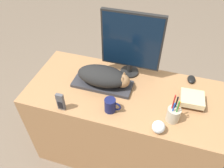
# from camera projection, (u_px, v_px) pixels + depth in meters

# --- Properties ---
(desk) EXTENTS (1.38, 0.62, 0.77)m
(desk) POSITION_uv_depth(u_px,v_px,m) (122.00, 124.00, 1.82)
(desk) COLOR #9E7047
(desk) RESTS_ON ground_plane
(keyboard) EXTENTS (0.43, 0.17, 0.02)m
(keyboard) POSITION_uv_depth(u_px,v_px,m) (102.00, 84.00, 1.59)
(keyboard) COLOR #2D2D33
(keyboard) RESTS_ON desk
(cat) EXTENTS (0.38, 0.19, 0.13)m
(cat) POSITION_uv_depth(u_px,v_px,m) (104.00, 76.00, 1.53)
(cat) COLOR black
(cat) RESTS_ON keyboard
(monitor) EXTENTS (0.43, 0.14, 0.50)m
(monitor) POSITION_uv_depth(u_px,v_px,m) (131.00, 43.00, 1.51)
(monitor) COLOR black
(monitor) RESTS_ON desk
(computer_mouse) EXTENTS (0.06, 0.09, 0.03)m
(computer_mouse) POSITION_uv_depth(u_px,v_px,m) (191.00, 79.00, 1.62)
(computer_mouse) COLOR black
(computer_mouse) RESTS_ON desk
(coffee_mug) EXTENTS (0.11, 0.07, 0.10)m
(coffee_mug) POSITION_uv_depth(u_px,v_px,m) (111.00, 105.00, 1.39)
(coffee_mug) COLOR #141947
(coffee_mug) RESTS_ON desk
(pen_cup) EXTENTS (0.08, 0.08, 0.21)m
(pen_cup) POSITION_uv_depth(u_px,v_px,m) (173.00, 114.00, 1.33)
(pen_cup) COLOR #B2A893
(pen_cup) RESTS_ON desk
(baseball) EXTENTS (0.08, 0.08, 0.08)m
(baseball) POSITION_uv_depth(u_px,v_px,m) (158.00, 127.00, 1.28)
(baseball) COLOR silver
(baseball) RESTS_ON desk
(phone) EXTENTS (0.05, 0.02, 0.13)m
(phone) POSITION_uv_depth(u_px,v_px,m) (61.00, 102.00, 1.39)
(phone) COLOR #4C4C51
(phone) RESTS_ON desk
(book_stack) EXTENTS (0.16, 0.15, 0.07)m
(book_stack) POSITION_uv_depth(u_px,v_px,m) (192.00, 100.00, 1.44)
(book_stack) COLOR brown
(book_stack) RESTS_ON desk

